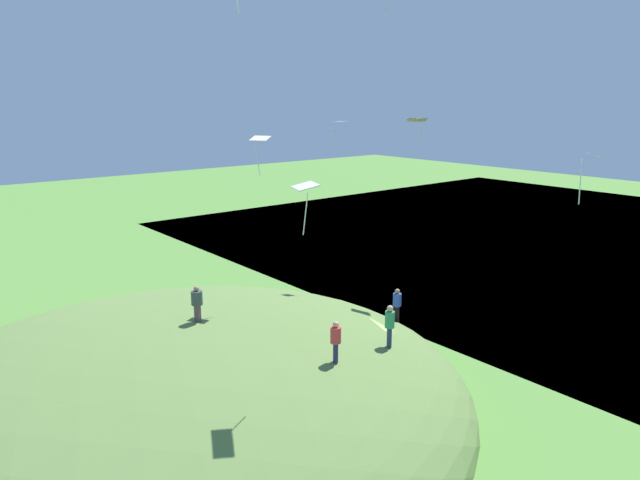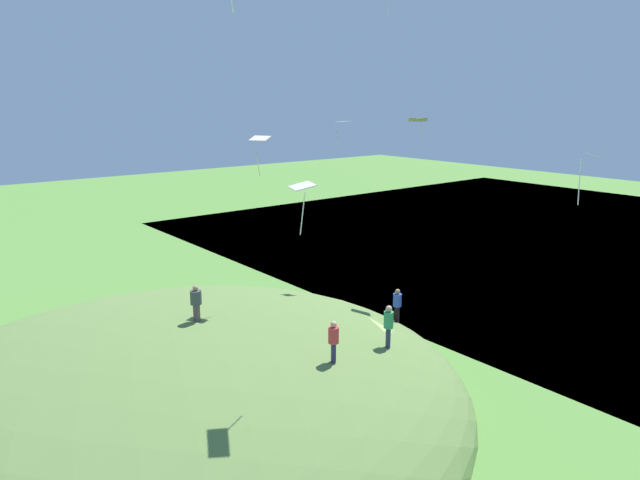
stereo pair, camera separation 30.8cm
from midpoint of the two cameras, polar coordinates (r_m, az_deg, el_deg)
ground_plane at (r=28.51m, az=3.10°, el=-13.01°), size 160.00×160.00×0.00m
grass_hill at (r=26.53m, az=-14.11°, el=-15.61°), size 25.96×24.25×7.31m
person_watching_kites at (r=25.12m, az=-12.20°, el=-5.69°), size 0.62×0.62×1.56m
person_walking_path at (r=24.79m, az=6.43°, el=-7.80°), size 0.52×0.52×1.86m
person_near_shore at (r=29.99m, az=7.20°, el=-5.91°), size 0.53×0.53×1.75m
person_with_child at (r=22.29m, az=1.13°, el=-9.37°), size 0.52×0.52×1.65m
kite_0 at (r=26.76m, az=-6.18°, el=9.55°), size 0.92×1.03×1.78m
kite_2 at (r=39.23m, az=1.79°, el=11.28°), size 1.33×1.14×2.05m
kite_3 at (r=23.04m, az=24.48°, el=7.00°), size 0.73×0.72×1.86m
kite_5 at (r=31.93m, az=9.13°, el=11.41°), size 1.23×1.19×1.22m
kite_6 at (r=18.93m, az=-1.91°, el=5.04°), size 1.01×1.20×1.78m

